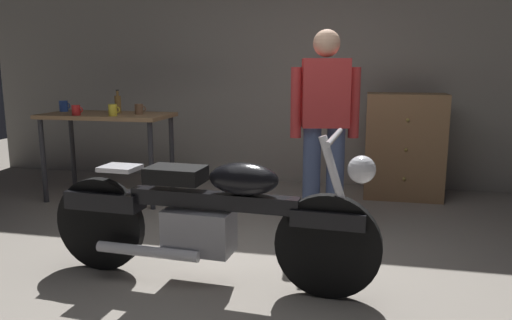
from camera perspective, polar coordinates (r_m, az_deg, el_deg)
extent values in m
plane|color=gray|center=(3.40, -1.66, -13.08)|extent=(12.00, 12.00, 0.00)
cube|color=gray|center=(5.86, 5.13, 12.48)|extent=(8.00, 0.12, 3.10)
cube|color=#99724C|center=(5.27, -16.92, 4.95)|extent=(1.30, 0.64, 0.04)
cylinder|color=#2D2D33|center=(5.43, -23.44, -0.11)|extent=(0.05, 0.05, 0.86)
cylinder|color=#2D2D33|center=(4.84, -12.04, -0.69)|extent=(0.05, 0.05, 0.86)
cylinder|color=#2D2D33|center=(5.85, -20.48, 0.83)|extent=(0.05, 0.05, 0.86)
cylinder|color=#2D2D33|center=(5.31, -9.72, 0.40)|extent=(0.05, 0.05, 0.86)
cylinder|color=black|center=(3.01, 8.32, -9.88)|extent=(0.64, 0.11, 0.64)
cylinder|color=black|center=(3.54, -17.61, -7.08)|extent=(0.64, 0.11, 0.64)
cube|color=black|center=(2.95, 8.41, -6.68)|extent=(0.45, 0.17, 0.10)
cube|color=black|center=(3.46, -17.08, -4.40)|extent=(0.53, 0.21, 0.12)
cube|color=gray|center=(3.20, -6.61, -8.15)|extent=(0.45, 0.26, 0.28)
cube|color=black|center=(3.11, -4.98, -4.67)|extent=(1.10, 0.16, 0.10)
ellipsoid|color=black|center=(3.00, -1.46, -2.21)|extent=(0.45, 0.24, 0.20)
cube|color=black|center=(3.16, -9.26, -1.68)|extent=(0.37, 0.26, 0.10)
cube|color=silver|center=(3.35, -15.49, -0.90)|extent=(0.25, 0.21, 0.03)
cylinder|color=silver|center=(2.90, 9.67, -3.85)|extent=(0.27, 0.07, 0.68)
cylinder|color=silver|center=(2.84, 9.08, 2.65)|extent=(0.07, 0.60, 0.03)
sphere|color=silver|center=(2.86, 12.16, -1.08)|extent=(0.16, 0.16, 0.16)
cylinder|color=silver|center=(3.25, -12.50, -10.31)|extent=(0.70, 0.11, 0.07)
cylinder|color=#48567D|center=(4.23, 9.14, -2.12)|extent=(0.15, 0.15, 0.88)
cylinder|color=#48567D|center=(4.20, 6.44, -2.13)|extent=(0.15, 0.15, 0.88)
cube|color=#BF3333|center=(4.11, 8.06, 7.70)|extent=(0.42, 0.29, 0.56)
cylinder|color=#BF3333|center=(4.15, 11.33, 6.52)|extent=(0.09, 0.09, 0.58)
cylinder|color=#BF3333|center=(4.09, 4.67, 6.63)|extent=(0.09, 0.09, 0.58)
sphere|color=tan|center=(4.11, 8.21, 13.27)|extent=(0.22, 0.22, 0.22)
cube|color=#99724C|center=(5.39, 16.82, 1.54)|extent=(0.80, 0.44, 1.10)
sphere|color=tan|center=(5.13, 17.18, 4.45)|extent=(0.04, 0.04, 0.04)
sphere|color=tan|center=(5.16, 16.99, 1.14)|extent=(0.04, 0.04, 0.04)
sphere|color=tan|center=(5.22, 16.81, -2.11)|extent=(0.04, 0.04, 0.04)
cylinder|color=red|center=(5.17, -20.15, 5.44)|extent=(0.08, 0.08, 0.10)
torus|color=red|center=(5.15, -19.71, 5.51)|extent=(0.06, 0.01, 0.06)
cylinder|color=brown|center=(5.10, -13.43, 5.76)|extent=(0.08, 0.08, 0.10)
torus|color=brown|center=(5.08, -12.94, 5.82)|extent=(0.06, 0.01, 0.06)
cylinder|color=#2D51AD|center=(5.66, -21.42, 5.83)|extent=(0.09, 0.09, 0.11)
torus|color=#2D51AD|center=(5.63, -21.00, 5.90)|extent=(0.06, 0.01, 0.06)
cylinder|color=yellow|center=(4.99, -16.29, 5.57)|extent=(0.08, 0.08, 0.11)
torus|color=yellow|center=(4.96, -15.81, 5.64)|extent=(0.06, 0.01, 0.06)
cylinder|color=olive|center=(5.26, -15.72, 6.21)|extent=(0.06, 0.06, 0.18)
cylinder|color=olive|center=(5.25, -15.78, 7.46)|extent=(0.03, 0.03, 0.05)
cylinder|color=black|center=(5.25, -15.80, 7.79)|extent=(0.03, 0.03, 0.01)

